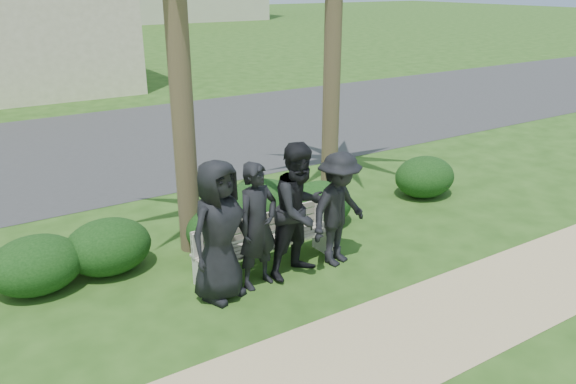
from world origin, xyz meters
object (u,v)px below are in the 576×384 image
(man_a, at_px, (219,231))
(man_b, at_px, (258,226))
(man_d, at_px, (339,209))
(park_bench, at_px, (268,247))
(man_c, at_px, (300,210))

(man_a, distance_m, man_b, 0.56)
(man_b, distance_m, man_d, 1.27)
(park_bench, bearing_deg, man_c, -49.92)
(park_bench, relative_size, man_c, 1.14)
(park_bench, xyz_separation_m, man_d, (0.93, -0.37, 0.49))
(park_bench, height_order, man_a, man_a)
(park_bench, height_order, man_c, man_c)
(man_b, xyz_separation_m, man_c, (0.64, -0.03, 0.09))
(park_bench, bearing_deg, man_a, -162.45)
(park_bench, bearing_deg, man_b, -138.89)
(man_b, bearing_deg, park_bench, 30.79)
(man_a, height_order, man_d, man_a)
(man_b, relative_size, man_c, 0.91)
(man_a, height_order, man_c, man_c)
(park_bench, distance_m, man_d, 1.12)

